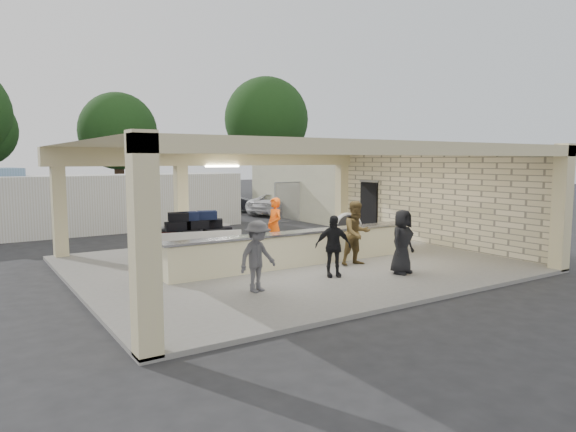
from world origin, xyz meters
TOP-DOWN VIEW (x-y plane):
  - ground at (0.00, 0.00)m, footprint 120.00×120.00m
  - pavilion at (0.21, 0.66)m, footprint 12.01×10.00m
  - baggage_counter at (0.00, -0.50)m, footprint 8.20×0.58m
  - luggage_cart at (-2.21, 1.98)m, footprint 2.78×2.07m
  - drum_fan at (3.88, 2.04)m, footprint 1.01×0.67m
  - baggage_handler at (0.28, 1.33)m, footprint 0.39×0.68m
  - passenger_a at (1.38, -1.37)m, footprint 0.92×0.45m
  - passenger_b at (-0.11, -2.18)m, footprint 1.00×0.68m
  - passenger_c at (-2.49, -2.45)m, footprint 1.12×0.64m
  - passenger_d at (1.65, -2.89)m, footprint 0.89×0.54m
  - car_white_a at (7.45, 12.19)m, footprint 4.90×3.63m
  - car_white_b at (11.62, 13.57)m, footprint 5.09×2.50m
  - car_dark at (4.88, 15.32)m, footprint 4.07×3.10m
  - container_white at (-2.33, 10.49)m, footprint 11.44×2.64m
  - fence at (11.00, 9.00)m, footprint 12.06×0.06m
  - tree_mid at (2.32, 26.16)m, footprint 6.00×5.60m
  - tree_right at (14.32, 25.16)m, footprint 7.20×7.00m
  - adjacent_building at (9.50, 10.00)m, footprint 6.00×8.00m

SIDE VIEW (x-z plane):
  - ground at x=0.00m, z-range 0.00..0.00m
  - baggage_counter at x=0.00m, z-range 0.10..1.08m
  - car_white_a at x=7.45m, z-range 0.00..1.27m
  - car_dark at x=4.88m, z-range 0.00..1.30m
  - drum_fan at x=3.88m, z-range 0.14..1.20m
  - car_white_b at x=11.62m, z-range 0.00..1.54m
  - passenger_b at x=-0.11m, z-range 0.10..1.70m
  - luggage_cart at x=-2.21m, z-range 0.19..1.64m
  - passenger_c at x=-2.49m, z-range 0.10..1.74m
  - passenger_d at x=1.65m, z-range 0.10..1.81m
  - baggage_handler at x=0.28m, z-range 0.10..1.92m
  - passenger_a at x=1.38m, z-range 0.10..1.94m
  - fence at x=11.00m, z-range 0.04..2.07m
  - container_white at x=-2.33m, z-range 0.00..2.46m
  - pavilion at x=0.21m, z-range -0.43..3.12m
  - adjacent_building at x=9.50m, z-range 0.00..3.20m
  - tree_mid at x=2.32m, z-range 0.96..8.96m
  - tree_right at x=14.32m, z-range 1.21..11.21m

